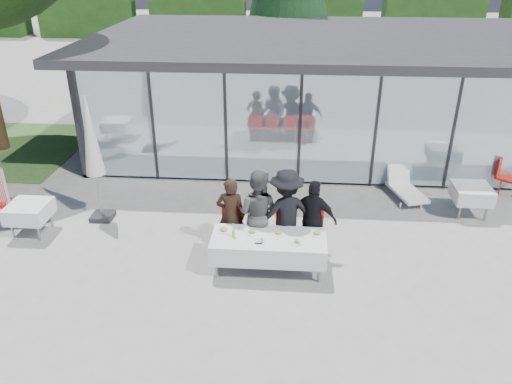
# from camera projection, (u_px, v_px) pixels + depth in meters

# --- Properties ---
(ground) EXTENTS (90.00, 90.00, 0.00)m
(ground) POSITION_uv_depth(u_px,v_px,m) (247.00, 267.00, 10.15)
(ground) COLOR gray
(ground) RESTS_ON ground
(pavilion) EXTENTS (14.80, 8.80, 3.44)m
(pavilion) POSITION_uv_depth(u_px,v_px,m) (330.00, 73.00, 16.36)
(pavilion) COLOR gray
(pavilion) RESTS_ON ground
(treeline) EXTENTS (62.50, 2.00, 4.40)m
(treeline) POSITION_uv_depth(u_px,v_px,m) (255.00, 6.00, 34.34)
(treeline) COLOR #153210
(treeline) RESTS_ON ground
(dining_table) EXTENTS (2.26, 0.96, 0.75)m
(dining_table) POSITION_uv_depth(u_px,v_px,m) (269.00, 247.00, 9.85)
(dining_table) COLOR silver
(dining_table) RESTS_ON ground
(diner_a) EXTENTS (0.62, 0.62, 1.68)m
(diner_a) POSITION_uv_depth(u_px,v_px,m) (231.00, 215.00, 10.38)
(diner_a) COLOR black
(diner_a) RESTS_ON ground
(diner_chair_a) EXTENTS (0.44, 0.44, 0.97)m
(diner_chair_a) POSITION_uv_depth(u_px,v_px,m) (232.00, 226.00, 10.58)
(diner_chair_a) COLOR red
(diner_chair_a) RESTS_ON ground
(diner_b) EXTENTS (1.12, 1.12, 1.87)m
(diner_b) POSITION_uv_depth(u_px,v_px,m) (257.00, 212.00, 10.30)
(diner_b) COLOR #545454
(diner_b) RESTS_ON ground
(diner_chair_b) EXTENTS (0.44, 0.44, 0.97)m
(diner_chair_b) POSITION_uv_depth(u_px,v_px,m) (258.00, 227.00, 10.54)
(diner_chair_b) COLOR red
(diner_chair_b) RESTS_ON ground
(diner_c) EXTENTS (1.53, 1.53, 1.90)m
(diner_c) POSITION_uv_depth(u_px,v_px,m) (286.00, 213.00, 10.25)
(diner_c) COLOR black
(diner_c) RESTS_ON ground
(diner_chair_c) EXTENTS (0.44, 0.44, 0.97)m
(diner_chair_c) POSITION_uv_depth(u_px,v_px,m) (286.00, 228.00, 10.50)
(diner_chair_c) COLOR red
(diner_chair_c) RESTS_ON ground
(diner_d) EXTENTS (1.25, 1.25, 1.68)m
(diner_d) POSITION_uv_depth(u_px,v_px,m) (314.00, 218.00, 10.26)
(diner_d) COLOR black
(diner_d) RESTS_ON ground
(diner_chair_d) EXTENTS (0.44, 0.44, 0.97)m
(diner_chair_d) POSITION_uv_depth(u_px,v_px,m) (313.00, 229.00, 10.46)
(diner_chair_d) COLOR red
(diner_chair_d) RESTS_ON ground
(plate_a) EXTENTS (0.26, 0.26, 0.07)m
(plate_a) POSITION_uv_depth(u_px,v_px,m) (224.00, 230.00, 9.97)
(plate_a) COLOR silver
(plate_a) RESTS_ON dining_table
(plate_b) EXTENTS (0.26, 0.26, 0.07)m
(plate_b) POSITION_uv_depth(u_px,v_px,m) (252.00, 232.00, 9.91)
(plate_b) COLOR silver
(plate_b) RESTS_ON dining_table
(plate_c) EXTENTS (0.26, 0.26, 0.07)m
(plate_c) POSITION_uv_depth(u_px,v_px,m) (278.00, 233.00, 9.87)
(plate_c) COLOR silver
(plate_c) RESTS_ON dining_table
(plate_d) EXTENTS (0.26, 0.26, 0.07)m
(plate_d) POSITION_uv_depth(u_px,v_px,m) (317.00, 233.00, 9.85)
(plate_d) COLOR silver
(plate_d) RESTS_ON dining_table
(plate_extra) EXTENTS (0.26, 0.26, 0.07)m
(plate_extra) POSITION_uv_depth(u_px,v_px,m) (298.00, 242.00, 9.57)
(plate_extra) COLOR silver
(plate_extra) RESTS_ON dining_table
(juice_bottle) EXTENTS (0.06, 0.06, 0.16)m
(juice_bottle) POSITION_uv_depth(u_px,v_px,m) (234.00, 234.00, 9.73)
(juice_bottle) COLOR #78A946
(juice_bottle) RESTS_ON dining_table
(drinking_glasses) EXTENTS (0.78, 0.12, 0.10)m
(drinking_glasses) POSITION_uv_depth(u_px,v_px,m) (281.00, 241.00, 9.55)
(drinking_glasses) COLOR silver
(drinking_glasses) RESTS_ON dining_table
(folded_eyeglasses) EXTENTS (0.14, 0.03, 0.01)m
(folded_eyeglasses) POSITION_uv_depth(u_px,v_px,m) (259.00, 243.00, 9.55)
(folded_eyeglasses) COLOR black
(folded_eyeglasses) RESTS_ON dining_table
(spare_table_left) EXTENTS (0.86, 0.86, 0.74)m
(spare_table_left) POSITION_uv_depth(u_px,v_px,m) (29.00, 211.00, 11.12)
(spare_table_left) COLOR silver
(spare_table_left) RESTS_ON ground
(spare_table_right) EXTENTS (0.86, 0.86, 0.74)m
(spare_table_right) POSITION_uv_depth(u_px,v_px,m) (472.00, 193.00, 11.93)
(spare_table_right) COLOR silver
(spare_table_right) RESTS_ON ground
(spare_chair_a) EXTENTS (0.62, 0.62, 0.97)m
(spare_chair_a) POSITION_uv_depth(u_px,v_px,m) (503.00, 174.00, 12.99)
(spare_chair_a) COLOR red
(spare_chair_a) RESTS_ON ground
(spare_chair_b) EXTENTS (0.46, 0.46, 0.97)m
(spare_chair_b) POSITION_uv_depth(u_px,v_px,m) (413.00, 168.00, 13.35)
(spare_chair_b) COLOR red
(spare_chair_b) RESTS_ON ground
(market_umbrella) EXTENTS (0.50, 0.50, 3.00)m
(market_umbrella) POSITION_uv_depth(u_px,v_px,m) (91.00, 144.00, 11.12)
(market_umbrella) COLOR black
(market_umbrella) RESTS_ON ground
(lounger) EXTENTS (0.95, 1.45, 0.72)m
(lounger) POSITION_uv_depth(u_px,v_px,m) (404.00, 187.00, 12.95)
(lounger) COLOR white
(lounger) RESTS_ON ground
(grass_patch) EXTENTS (5.00, 5.00, 0.02)m
(grass_patch) POSITION_uv_depth(u_px,v_px,m) (2.00, 148.00, 16.09)
(grass_patch) COLOR #385926
(grass_patch) RESTS_ON ground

